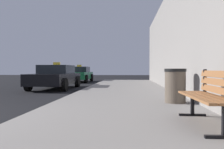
{
  "coord_description": "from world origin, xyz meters",
  "views": [
    {
      "loc": [
        4.08,
        -4.47,
        1.03
      ],
      "look_at": [
        3.55,
        3.14,
        0.87
      ],
      "focal_mm": 38.2,
      "sensor_mm": 36.0,
      "label": 1
    }
  ],
  "objects_px": {
    "bench": "(211,93)",
    "trash_bin": "(175,86)",
    "car_black": "(56,77)",
    "car_green": "(79,74)"
  },
  "relations": [
    {
      "from": "trash_bin",
      "to": "car_black",
      "type": "distance_m",
      "value": 7.98
    },
    {
      "from": "car_green",
      "to": "car_black",
      "type": "bearing_deg",
      "value": 91.72
    },
    {
      "from": "trash_bin",
      "to": "car_green",
      "type": "bearing_deg",
      "value": 112.37
    },
    {
      "from": "car_green",
      "to": "trash_bin",
      "type": "bearing_deg",
      "value": 112.37
    },
    {
      "from": "car_black",
      "to": "trash_bin",
      "type": "bearing_deg",
      "value": 130.18
    },
    {
      "from": "bench",
      "to": "car_black",
      "type": "distance_m",
      "value": 10.11
    },
    {
      "from": "car_black",
      "to": "car_green",
      "type": "xyz_separation_m",
      "value": [
        -0.21,
        6.91,
        -0.0
      ]
    },
    {
      "from": "trash_bin",
      "to": "car_green",
      "type": "distance_m",
      "value": 14.06
    },
    {
      "from": "bench",
      "to": "trash_bin",
      "type": "height_order",
      "value": "trash_bin"
    },
    {
      "from": "bench",
      "to": "trash_bin",
      "type": "xyz_separation_m",
      "value": [
        -0.07,
        2.57,
        -0.05
      ]
    }
  ]
}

